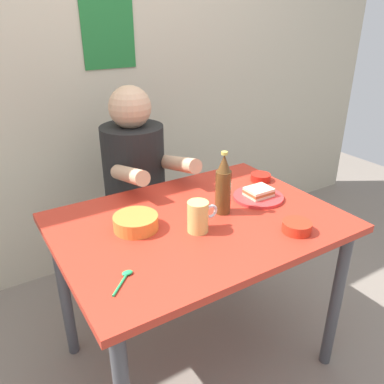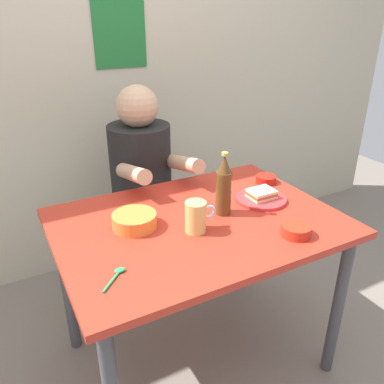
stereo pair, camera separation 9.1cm
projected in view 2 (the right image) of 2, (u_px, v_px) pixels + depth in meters
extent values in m
plane|color=slate|center=(197.00, 355.00, 1.86)|extent=(6.00, 6.00, 0.00)
cube|color=#BCB299|center=(106.00, 49.00, 2.15)|extent=(4.40, 0.08, 2.60)
cube|color=#1E6B2D|center=(118.00, 15.00, 2.07)|extent=(0.29, 0.01, 0.55)
cube|color=#B72D1E|center=(198.00, 223.00, 1.55)|extent=(1.10, 0.80, 0.03)
cylinder|color=#3F3F44|center=(338.00, 307.00, 1.65)|extent=(0.05, 0.05, 0.71)
cylinder|color=#3F3F44|center=(67.00, 286.00, 1.77)|extent=(0.05, 0.05, 0.71)
cylinder|color=#3F3F44|center=(244.00, 233.00, 2.19)|extent=(0.05, 0.05, 0.71)
cylinder|color=#4C4C51|center=(146.00, 253.00, 2.28)|extent=(0.08, 0.08, 0.41)
cylinder|color=brown|center=(144.00, 219.00, 2.18)|extent=(0.34, 0.34, 0.04)
cylinder|color=black|center=(141.00, 173.00, 2.06)|extent=(0.32, 0.32, 0.52)
sphere|color=tan|center=(137.00, 106.00, 1.91)|extent=(0.21, 0.21, 0.21)
cylinder|color=tan|center=(133.00, 173.00, 1.76)|extent=(0.07, 0.31, 0.14)
cylinder|color=tan|center=(184.00, 164.00, 1.87)|extent=(0.07, 0.31, 0.14)
cylinder|color=red|center=(261.00, 199.00, 1.70)|extent=(0.22, 0.22, 0.01)
cube|color=beige|center=(261.00, 196.00, 1.69)|extent=(0.11, 0.09, 0.01)
cube|color=#9E592D|center=(261.00, 194.00, 1.69)|extent=(0.11, 0.09, 0.01)
cube|color=beige|center=(262.00, 191.00, 1.68)|extent=(0.11, 0.09, 0.01)
cylinder|color=#D1BC66|center=(196.00, 217.00, 1.44)|extent=(0.08, 0.08, 0.12)
torus|color=silver|center=(209.00, 212.00, 1.46)|extent=(0.06, 0.01, 0.06)
cylinder|color=#593819|center=(223.00, 193.00, 1.56)|extent=(0.06, 0.06, 0.18)
cone|color=#593819|center=(224.00, 164.00, 1.50)|extent=(0.05, 0.05, 0.07)
cylinder|color=#BFB74C|center=(225.00, 154.00, 1.49)|extent=(0.03, 0.03, 0.01)
cylinder|color=orange|center=(134.00, 221.00, 1.48)|extent=(0.17, 0.17, 0.05)
cylinder|color=#B25B2D|center=(134.00, 218.00, 1.48)|extent=(0.14, 0.14, 0.02)
cylinder|color=#B21E14|center=(266.00, 179.00, 1.87)|extent=(0.10, 0.10, 0.03)
cylinder|color=maroon|center=(266.00, 178.00, 1.87)|extent=(0.08, 0.08, 0.02)
cylinder|color=red|center=(296.00, 230.00, 1.43)|extent=(0.11, 0.11, 0.04)
cylinder|color=#A33521|center=(296.00, 228.00, 1.43)|extent=(0.09, 0.09, 0.02)
cylinder|color=#26A559|center=(112.00, 281.00, 1.19)|extent=(0.08, 0.08, 0.01)
ellipsoid|color=#26A559|center=(120.00, 270.00, 1.23)|extent=(0.04, 0.02, 0.01)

